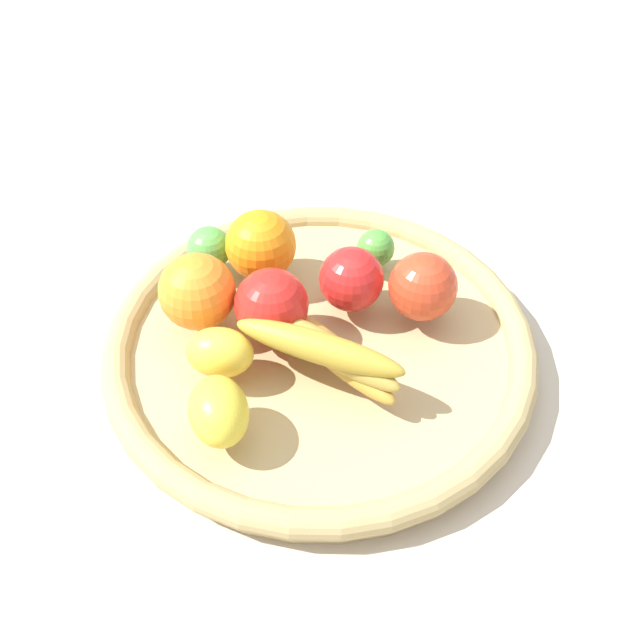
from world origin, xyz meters
name	(u,v)px	position (x,y,z in m)	size (l,w,h in m)	color
ground_plane	(320,360)	(0.00, 0.00, 0.00)	(2.40, 2.40, 0.00)	#C0B39F
basket	(320,347)	(0.00, 0.00, 0.02)	(0.45, 0.45, 0.04)	tan
apple_1	(351,279)	(0.06, -0.01, 0.08)	(0.07, 0.07, 0.07)	red
apple_2	(271,305)	(-0.02, 0.04, 0.08)	(0.08, 0.08, 0.08)	red
banana_bunch	(326,349)	(-0.04, -0.03, 0.07)	(0.09, 0.17, 0.06)	#B98D33
orange_1	(261,245)	(0.05, 0.10, 0.08)	(0.08, 0.08, 0.08)	orange
lemon_0	(219,411)	(-0.15, 0.02, 0.07)	(0.07, 0.05, 0.05)	yellow
apple_0	(423,286)	(0.08, -0.08, 0.08)	(0.07, 0.07, 0.07)	red
lime_0	(209,248)	(0.03, 0.16, 0.07)	(0.05, 0.05, 0.05)	#51A345
orange_0	(197,292)	(-0.04, 0.12, 0.08)	(0.08, 0.08, 0.08)	orange
lemon_1	(220,352)	(-0.09, 0.06, 0.07)	(0.07, 0.05, 0.05)	yellow
lime_1	(377,249)	(0.13, 0.00, 0.06)	(0.04, 0.04, 0.04)	green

